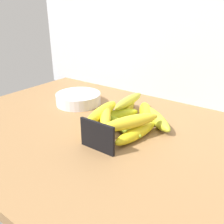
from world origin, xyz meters
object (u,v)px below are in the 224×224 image
(banana_3, at_px, (136,133))
(banana_10, at_px, (131,122))
(banana_4, at_px, (146,112))
(fruit_bowl, at_px, (78,99))
(banana_2, at_px, (103,125))
(banana_5, at_px, (127,108))
(banana_1, at_px, (122,126))
(banana_6, at_px, (155,118))
(banana_8, at_px, (129,101))
(banana_9, at_px, (101,112))
(banana_7, at_px, (105,116))
(banana_0, at_px, (112,116))
(chalkboard_sign, at_px, (97,137))

(banana_3, distance_m, banana_10, 0.04)
(banana_4, bearing_deg, fruit_bowl, -172.96)
(banana_2, height_order, banana_5, banana_5)
(banana_5, bearing_deg, fruit_bowl, -171.22)
(banana_1, bearing_deg, banana_6, 62.35)
(banana_3, xyz_separation_m, banana_6, (-0.00, 0.13, 0.00))
(fruit_bowl, bearing_deg, banana_1, -19.21)
(fruit_bowl, bearing_deg, banana_4, 7.04)
(banana_8, distance_m, banana_9, 0.14)
(banana_3, xyz_separation_m, banana_7, (-0.10, -0.02, 0.03))
(banana_1, height_order, banana_3, banana_3)
(banana_1, relative_size, banana_8, 1.00)
(fruit_bowl, height_order, banana_0, fruit_bowl)
(banana_3, distance_m, banana_5, 0.19)
(fruit_bowl, bearing_deg, banana_2, -29.52)
(banana_9, bearing_deg, banana_10, -4.02)
(banana_5, height_order, banana_10, banana_10)
(banana_3, bearing_deg, banana_6, 91.43)
(chalkboard_sign, relative_size, banana_5, 0.69)
(banana_0, xyz_separation_m, banana_1, (0.07, -0.04, -0.00))
(fruit_bowl, bearing_deg, banana_8, 5.78)
(fruit_bowl, height_order, banana_4, same)
(banana_1, xyz_separation_m, banana_8, (-0.05, 0.12, 0.04))
(banana_4, xyz_separation_m, banana_6, (0.04, -0.02, -0.00))
(banana_8, relative_size, banana_10, 0.93)
(banana_5, height_order, banana_7, banana_7)
(banana_2, bearing_deg, fruit_bowl, 150.48)
(banana_9, bearing_deg, banana_3, 1.45)
(banana_1, relative_size, banana_5, 1.09)
(fruit_bowl, xyz_separation_m, banana_3, (0.34, -0.11, -0.00))
(fruit_bowl, height_order, banana_1, fruit_bowl)
(banana_2, relative_size, banana_9, 0.92)
(banana_1, bearing_deg, banana_4, 84.27)
(banana_3, distance_m, banana_7, 0.11)
(banana_5, xyz_separation_m, banana_7, (0.02, -0.16, 0.03))
(banana_7, xyz_separation_m, banana_10, (0.09, 0.01, 0.00))
(banana_2, xyz_separation_m, banana_6, (0.11, 0.14, 0.00))
(banana_1, relative_size, banana_9, 0.95)
(fruit_bowl, bearing_deg, banana_5, 8.78)
(banana_5, xyz_separation_m, banana_6, (0.12, -0.02, 0.00))
(banana_10, bearing_deg, chalkboard_sign, -111.96)
(banana_2, height_order, banana_6, banana_6)
(fruit_bowl, relative_size, banana_6, 0.88)
(banana_0, bearing_deg, banana_3, -24.31)
(banana_0, bearing_deg, banana_7, -71.13)
(banana_2, bearing_deg, banana_4, 67.57)
(banana_3, relative_size, banana_7, 0.91)
(banana_1, xyz_separation_m, banana_6, (0.06, 0.11, 0.00))
(banana_8, height_order, banana_10, banana_10)
(banana_8, bearing_deg, banana_6, -4.17)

